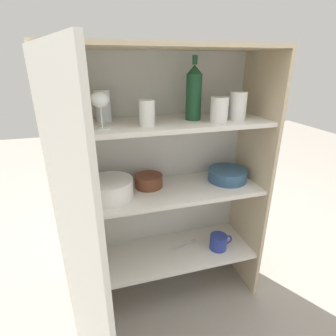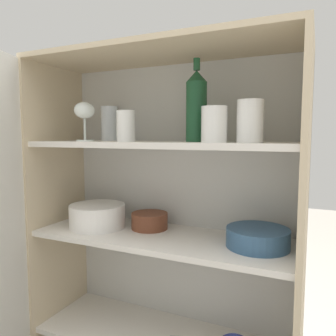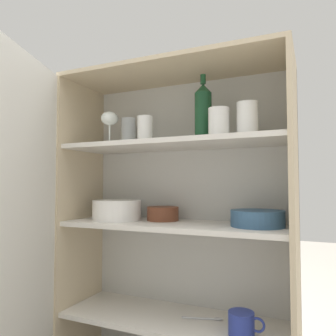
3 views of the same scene
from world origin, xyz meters
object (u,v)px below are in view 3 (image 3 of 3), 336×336
Objects in this scene: plate_stack_white at (117,210)px; coffee_mug_primary at (242,323)px; wine_bottle at (203,112)px; serving_bowl_small at (163,213)px; mixing_bowl_large at (257,218)px.

coffee_mug_primary is at bearing -3.71° from plate_stack_white.
wine_bottle is 0.47m from serving_bowl_small.
wine_bottle is 1.36× the size of mixing_bowl_large.
wine_bottle is 0.82m from coffee_mug_primary.
mixing_bowl_large is at bearing 2.28° from wine_bottle.
mixing_bowl_large reaches higher than coffee_mug_primary.
wine_bottle is 1.27× the size of plate_stack_white.
wine_bottle is at bearing -177.72° from mixing_bowl_large.
plate_stack_white is at bearing 176.29° from coffee_mug_primary.
wine_bottle reaches higher than coffee_mug_primary.
wine_bottle is at bearing 161.70° from coffee_mug_primary.
wine_bottle reaches higher than serving_bowl_small.
serving_bowl_small is 1.06× the size of coffee_mug_primary.
mixing_bowl_large is at bearing 50.07° from coffee_mug_primary.
serving_bowl_small is (-0.42, 0.04, -0.00)m from mixing_bowl_large.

